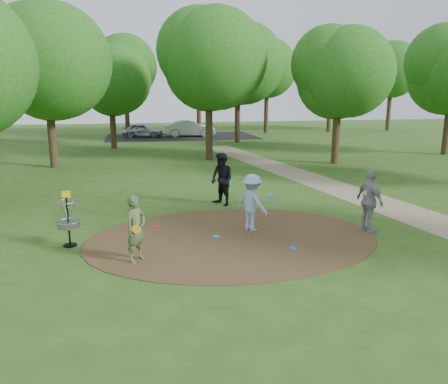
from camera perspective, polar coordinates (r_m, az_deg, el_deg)
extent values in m
plane|color=#2D5119|center=(12.65, 1.14, -6.06)|extent=(100.00, 100.00, 0.00)
cylinder|color=#47301C|center=(12.64, 1.14, -6.01)|extent=(8.40, 8.40, 0.02)
cube|color=#8C7A5B|center=(16.98, 21.40, -1.99)|extent=(7.55, 39.89, 0.01)
cube|color=black|center=(42.11, -5.56, 7.23)|extent=(14.00, 8.00, 0.01)
imported|color=#4C5E36|center=(10.94, -11.44, -4.71)|extent=(0.72, 0.73, 1.69)
cylinder|color=#F6AC1B|center=(10.75, -11.39, -4.77)|extent=(0.22, 0.07, 0.22)
imported|color=#97B9E2|center=(13.15, 3.68, -1.39)|extent=(1.14, 1.29, 1.74)
cylinder|color=#0C8BDB|center=(13.31, 6.07, -0.61)|extent=(0.24, 0.24, 0.08)
imported|color=black|center=(16.09, -0.27, 1.67)|extent=(1.11, 1.19, 1.95)
cylinder|color=#0D8ADF|center=(16.16, 0.71, 1.33)|extent=(0.23, 0.11, 0.22)
imported|color=#9B9B9D|center=(13.67, 18.50, -1.11)|extent=(0.61, 1.17, 1.91)
cylinder|color=white|center=(13.52, 18.29, -0.09)|extent=(0.23, 0.10, 0.22)
cylinder|color=#1B97DC|center=(12.70, -0.97, -5.83)|extent=(0.22, 0.22, 0.02)
cylinder|color=blue|center=(11.91, 9.05, -7.29)|extent=(0.22, 0.22, 0.02)
cylinder|color=red|center=(13.77, -9.11, -4.50)|extent=(0.22, 0.22, 0.02)
imported|color=#A0A2A7|center=(41.97, -10.56, 7.94)|extent=(4.04, 2.40, 1.29)
imported|color=#A7ACAF|center=(41.75, -4.50, 8.27)|extent=(4.83, 2.03, 1.55)
cylinder|color=black|center=(12.55, -19.66, -3.74)|extent=(0.05, 0.05, 1.35)
cylinder|color=black|center=(12.74, -19.44, -6.57)|extent=(0.36, 0.36, 0.04)
cylinder|color=gray|center=(12.57, -19.64, -3.98)|extent=(0.60, 0.60, 0.16)
torus|color=gray|center=(12.54, -19.67, -3.63)|extent=(0.63, 0.63, 0.03)
torus|color=gray|center=(12.41, -19.86, -1.20)|extent=(0.58, 0.58, 0.02)
cube|color=yellow|center=(12.36, -19.93, -0.30)|extent=(0.22, 0.02, 0.18)
cylinder|color=#332316|center=(26.09, -21.56, 7.15)|extent=(0.44, 0.44, 3.80)
sphere|color=#235416|center=(26.03, -22.23, 15.02)|extent=(6.15, 6.15, 6.15)
cylinder|color=#332316|center=(27.14, -1.97, 8.62)|extent=(0.44, 0.44, 4.18)
sphere|color=#235416|center=(27.12, -2.03, 16.55)|extent=(6.04, 6.04, 6.04)
cylinder|color=#332316|center=(26.50, 14.44, 7.50)|extent=(0.44, 0.44, 3.61)
sphere|color=#235416|center=(26.41, 14.84, 14.43)|extent=(5.08, 5.08, 5.08)
cylinder|color=#332316|center=(33.75, -14.30, 8.42)|extent=(0.44, 0.44, 3.42)
sphere|color=#235416|center=(33.67, -14.60, 13.68)|extent=(5.05, 5.05, 5.05)
cylinder|color=#332316|center=(36.75, 1.77, 9.88)|extent=(0.44, 0.44, 4.37)
sphere|color=#235416|center=(36.76, 1.81, 16.10)|extent=(6.56, 6.56, 6.56)
cylinder|color=#332316|center=(33.05, 27.13, 7.66)|extent=(0.44, 0.44, 3.80)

